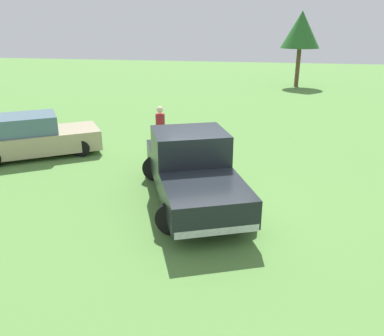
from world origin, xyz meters
TOP-DOWN VIEW (x-y plane):
  - ground_plane at (0.00, 0.00)m, footprint 80.00×80.00m
  - pickup_truck at (0.41, 0.07)m, footprint 3.62×5.31m
  - sedan_near at (6.46, -2.41)m, footprint 4.48×3.84m
  - person_bystander at (2.21, -3.47)m, footprint 0.44×0.44m
  - tree_back_left at (-3.38, -20.76)m, footprint 2.76×2.76m

SIDE VIEW (x-z plane):
  - ground_plane at x=0.00m, z-range 0.00..0.00m
  - sedan_near at x=6.46m, z-range -0.07..1.38m
  - pickup_truck at x=0.41m, z-range 0.02..1.81m
  - person_bystander at x=2.21m, z-range 0.11..1.80m
  - tree_back_left at x=-3.38m, z-range 1.33..6.58m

